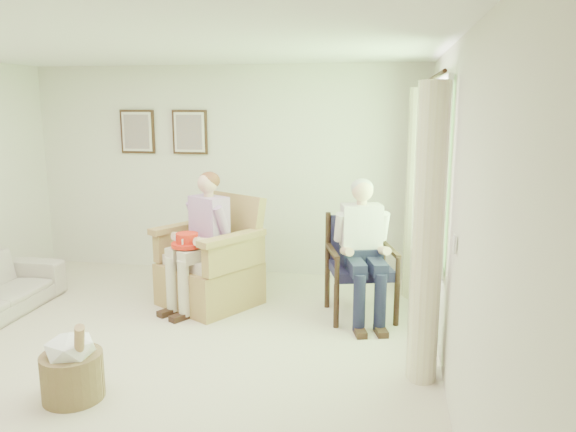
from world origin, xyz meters
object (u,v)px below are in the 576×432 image
Objects in this scene: wood_armchair at (362,262)px; hatbox at (72,366)px; person_wicker at (205,231)px; wicker_armchair at (211,270)px; person_dark at (361,240)px; red_hat at (187,241)px.

hatbox is at bearing -148.84° from wood_armchair.
person_wicker is (-1.62, -0.14, 0.29)m from wood_armchair.
hatbox is at bearing -69.28° from person_wicker.
person_wicker is at bearing 169.45° from wood_armchair.
wicker_armchair is at bearing 164.04° from wood_armchair.
wicker_armchair is 0.84× the size of person_dark.
wood_armchair is 1.65m from person_wicker.
person_wicker is (0.00, -0.15, 0.47)m from wicker_armchair.
person_dark reaches higher than hatbox.
wicker_armchair is at bearing 121.39° from person_wicker.
wood_armchair is 1.79m from red_hat.
person_wicker is 0.23m from red_hat.
wood_armchair is 0.31m from person_dark.
red_hat is (-0.14, -0.32, 0.39)m from wicker_armchair.
person_wicker reaches higher than hatbox.
person_dark is (1.62, -0.18, 0.44)m from wicker_armchair.
person_dark is 2.11× the size of hatbox.
red_hat is (-1.75, -0.30, 0.21)m from wood_armchair.
person_wicker reaches higher than wicker_armchair.
person_wicker is 1.02× the size of person_dark.
person_dark is at bearing -105.52° from wood_armchair.
person_dark reaches higher than red_hat.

